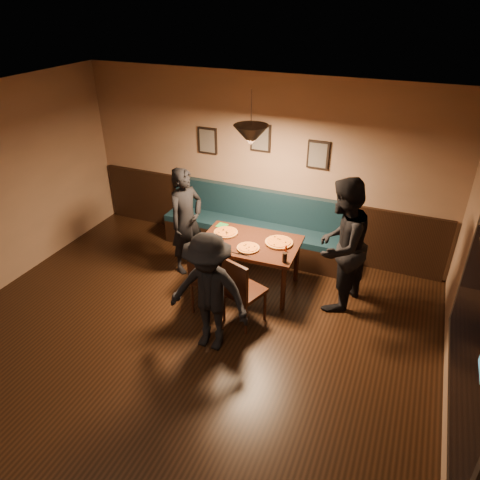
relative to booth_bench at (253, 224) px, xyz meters
The scene contains 25 objects.
floor 3.24m from the booth_bench, 90.00° to the right, with size 7.00×7.00×0.00m, color black.
ceiling 3.94m from the booth_bench, 90.00° to the right, with size 7.00×7.00×0.00m, color silver.
wall_back 0.95m from the booth_bench, 90.00° to the left, with size 6.00×6.00×0.00m, color #8C704F.
wainscot 0.27m from the booth_bench, 90.00° to the left, with size 5.88×0.06×1.00m, color black.
booth_bench is the anchor object (origin of this frame).
window_frame 4.13m from the booth_bench, 42.37° to the right, with size 0.06×2.56×1.86m, color black.
window_glass 4.11m from the booth_bench, 42.66° to the right, with size 2.40×2.40×0.00m, color black.
picture_left 1.52m from the booth_bench, 163.30° to the left, with size 0.32×0.04×0.42m, color black.
picture_center 1.38m from the booth_bench, 90.00° to the left, with size 0.32×0.04×0.42m, color black.
picture_right 1.52m from the booth_bench, 16.70° to the left, with size 0.32×0.04×0.42m, color black.
pendant_lamp 2.01m from the booth_bench, 71.62° to the right, with size 0.44×0.44×0.25m, color black.
dining_table 0.99m from the booth_bench, 71.62° to the right, with size 1.38×0.88×0.74m, color black.
chair_near_left 1.57m from the booth_bench, 90.76° to the right, with size 0.45×0.45×1.02m, color black, non-canonical shape.
chair_near_right 1.78m from the booth_bench, 72.17° to the right, with size 0.44×0.44×0.99m, color black, non-canonical shape.
diner_left 1.17m from the booth_bench, 130.49° to the right, with size 0.60×0.39×1.64m, color black.
diner_right 1.83m from the booth_bench, 29.37° to the right, with size 0.90×0.70×1.85m, color black.
diner_front 2.31m from the booth_bench, 81.64° to the right, with size 0.99×0.57×1.54m, color black.
pizza_a 0.89m from the booth_bench, 96.55° to the right, with size 0.35×0.35×0.04m, color #C66C25.
pizza_b 1.21m from the booth_bench, 72.08° to the right, with size 0.31×0.31×0.04m, color orange.
pizza_c 1.11m from the booth_bench, 49.46° to the right, with size 0.39×0.39×0.04m, color orange.
soda_glass 1.57m from the booth_bench, 53.50° to the right, with size 0.06×0.06×0.13m, color black.
tabasco_bottle 1.35m from the booth_bench, 49.28° to the right, with size 0.03×0.03×0.11m, color #8D2004.
napkin_a 0.73m from the booth_bench, 111.33° to the right, with size 0.15×0.15×0.01m, color #217E2F.
napkin_b 1.28m from the booth_bench, 100.78° to the right, with size 0.14×0.14×0.01m, color #1B6634.
cutlery_set 1.35m from the booth_bench, 77.31° to the right, with size 0.02×0.20×0.00m, color silver.
Camera 1 is at (2.26, -2.74, 3.83)m, focal length 33.23 mm.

